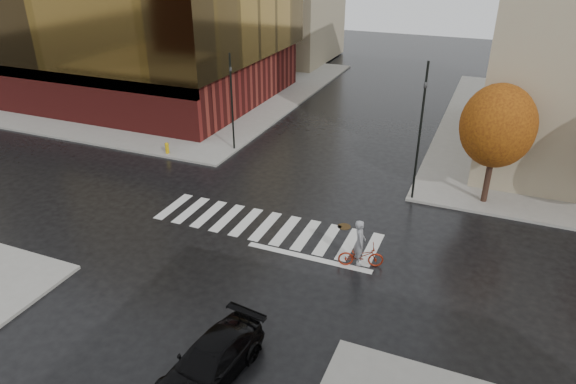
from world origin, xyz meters
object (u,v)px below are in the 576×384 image
at_px(sedan, 210,362).
at_px(traffic_light_nw, 232,97).
at_px(cyclist, 360,251).
at_px(fire_hydrant, 167,147).
at_px(traffic_light_ne, 421,123).

distance_m(sedan, traffic_light_nw, 20.44).
bearing_deg(cyclist, traffic_light_nw, 30.73).
relative_size(traffic_light_nw, fire_hydrant, 8.50).
bearing_deg(traffic_light_nw, sedan, 35.04).
bearing_deg(fire_hydrant, traffic_light_nw, 34.05).
relative_size(traffic_light_ne, fire_hydrant, 9.96).
bearing_deg(sedan, traffic_light_ne, 84.04).
relative_size(sedan, cyclist, 2.02).
bearing_deg(cyclist, fire_hydrant, 45.36).
xyz_separation_m(sedan, traffic_light_nw, (-8.80, 18.19, 3.06)).
xyz_separation_m(cyclist, traffic_light_ne, (0.98, 7.30, 3.70)).
bearing_deg(fire_hydrant, sedan, -51.46).
relative_size(sedan, traffic_light_ne, 0.61).
xyz_separation_m(sedan, fire_hydrant, (-12.50, 15.69, -0.10)).
bearing_deg(fire_hydrant, cyclist, -26.08).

